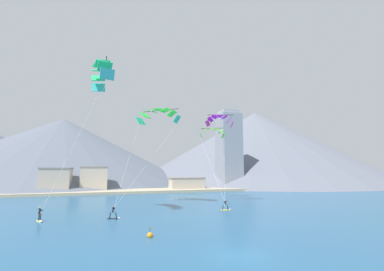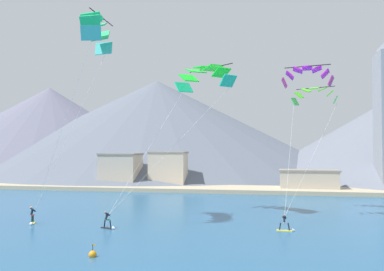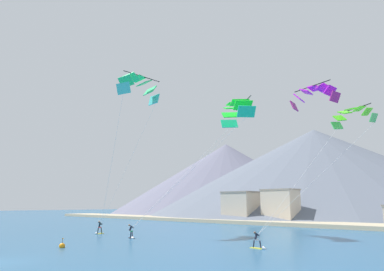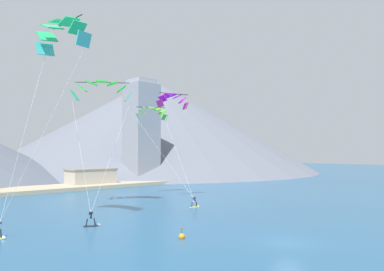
# 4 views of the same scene
# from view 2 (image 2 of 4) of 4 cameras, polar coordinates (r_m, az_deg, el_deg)

# --- Properties ---
(kitesurfer_near_lead) EXTENTS (1.75, 1.07, 1.73)m
(kitesurfer_near_lead) POSITION_cam_2_polar(r_m,az_deg,el_deg) (42.41, -11.04, -11.40)
(kitesurfer_near_lead) COLOR black
(kitesurfer_near_lead) RESTS_ON ground
(kitesurfer_near_trail) EXTENTS (1.77, 0.68, 1.63)m
(kitesurfer_near_trail) POSITION_cam_2_polar(r_m,az_deg,el_deg) (41.43, 12.54, -11.73)
(kitesurfer_near_trail) COLOR yellow
(kitesurfer_near_trail) RESTS_ON ground
(kitesurfer_mid_center) EXTENTS (1.06, 1.76, 1.83)m
(kitesurfer_mid_center) POSITION_cam_2_polar(r_m,az_deg,el_deg) (47.02, -20.55, -10.30)
(kitesurfer_mid_center) COLOR yellow
(kitesurfer_mid_center) RESTS_ON ground
(parafoil_kite_near_lead) EXTENTS (11.56, 14.31, 16.14)m
(parafoil_kite_near_lead) POSITION_cam_2_polar(r_m,az_deg,el_deg) (51.38, 1.65, 8.02)
(parafoil_kite_near_lead) COLOR #1BC98E
(parafoil_kite_near_trail) EXTENTS (6.83, 16.23, 14.19)m
(parafoil_kite_near_trail) POSITION_cam_2_polar(r_m,az_deg,el_deg) (56.05, 15.99, 5.27)
(parafoil_kite_near_trail) COLOR #44BD56
(parafoil_kite_mid_center) EXTENTS (7.80, 7.14, 19.94)m
(parafoil_kite_mid_center) POSITION_cam_2_polar(r_m,az_deg,el_deg) (46.60, -12.75, 13.60)
(parafoil_kite_mid_center) COLOR #3EC0B8
(parafoil_kite_distant_high_outer) EXTENTS (5.69, 1.98, 2.34)m
(parafoil_kite_distant_high_outer) POSITION_cam_2_polar(r_m,az_deg,el_deg) (49.32, 15.12, 7.92)
(parafoil_kite_distant_high_outer) COLOR #A41F79
(race_marker_buoy) EXTENTS (0.56, 0.56, 1.02)m
(race_marker_buoy) POSITION_cam_2_polar(r_m,az_deg,el_deg) (32.16, -13.11, -15.20)
(race_marker_buoy) COLOR orange
(race_marker_buoy) RESTS_ON ground
(shoreline_strip) EXTENTS (180.00, 10.00, 0.70)m
(shoreline_strip) POSITION_cam_2_polar(r_m,az_deg,el_deg) (77.33, 5.66, -7.15)
(shoreline_strip) COLOR tan
(shoreline_strip) RESTS_ON ground
(shore_building_harbour_front) EXTENTS (10.29, 5.28, 3.91)m
(shore_building_harbour_front) POSITION_cam_2_polar(r_m,az_deg,el_deg) (78.49, 15.31, -5.83)
(shore_building_harbour_front) COLOR #B7AD9E
(shore_building_harbour_front) RESTS_ON ground
(shore_building_promenade_mid) EXTENTS (7.19, 4.47, 7.04)m
(shore_building_promenade_mid) POSITION_cam_2_polar(r_m,az_deg,el_deg) (82.47, -3.20, -4.60)
(shore_building_promenade_mid) COLOR beige
(shore_building_promenade_mid) RESTS_ON ground
(shore_building_quay_east) EXTENTS (7.39, 6.23, 6.71)m
(shore_building_quay_east) POSITION_cam_2_polar(r_m,az_deg,el_deg) (84.39, -9.48, -4.62)
(shore_building_quay_east) COLOR #B7AD9E
(shore_building_quay_east) RESTS_ON ground
(mountain_peak_west_ridge) EXTENTS (115.52, 115.52, 29.01)m
(mountain_peak_west_ridge) POSITION_cam_2_polar(r_m,az_deg,el_deg) (135.35, -4.69, 1.18)
(mountain_peak_west_ridge) COLOR slate
(mountain_peak_west_ridge) RESTS_ON ground
(mountain_peak_east_shoulder) EXTENTS (88.23, 88.23, 26.90)m
(mountain_peak_east_shoulder) POSITION_cam_2_polar(r_m,az_deg,el_deg) (142.30, -18.50, 0.69)
(mountain_peak_east_shoulder) COLOR slate
(mountain_peak_east_shoulder) RESTS_ON ground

